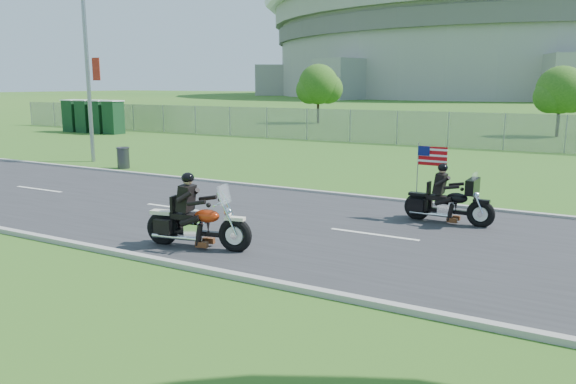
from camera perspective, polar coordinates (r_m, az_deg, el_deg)
The scene contains 16 objects.
ground at distance 15.33m, azimuth -5.46°, elevation -2.55°, with size 420.00×420.00×0.00m, color #265A1C.
road at distance 15.32m, azimuth -5.46°, elevation -2.48°, with size 120.00×8.00×0.04m, color #28282B.
curb_north at distance 18.72m, azimuth 1.54°, elevation 0.13°, with size 120.00×0.18×0.12m, color #9E9B93.
curb_south at distance 12.31m, azimuth -16.20°, elevation -6.10°, with size 120.00×0.18×0.12m, color #9E9B93.
fence at distance 35.06m, azimuth 6.33°, elevation 6.70°, with size 60.00×0.03×2.00m, color gray.
stadium at distance 184.88m, azimuth 20.64°, elevation 14.02°, with size 140.40×140.40×29.20m.
streetlight at distance 27.64m, azimuth -19.52°, elevation 14.66°, with size 0.90×2.46×10.00m.
porta_toilet_a at distance 42.31m, azimuth -17.32°, elevation 7.20°, with size 1.10×1.10×2.30m, color #11351A.
porta_toilet_b at distance 43.33m, azimuth -18.61°, elevation 7.20°, with size 1.10×1.10×2.30m, color #11351A.
porta_toilet_c at distance 44.37m, azimuth -19.85°, elevation 7.20°, with size 1.10×1.10×2.30m, color #11351A.
porta_toilet_d at distance 45.43m, azimuth -21.03°, elevation 7.20°, with size 1.10×1.10×2.30m, color #11351A.
tree_fence_near at distance 42.39m, azimuth 26.01°, elevation 9.07°, with size 3.52×3.28×4.75m.
tree_fence_mid at distance 51.45m, azimuth 3.17°, elevation 10.66°, with size 3.96×3.69×5.30m.
motorcycle_lead at distance 12.40m, azimuth -9.31°, elevation -3.33°, with size 2.52×0.91×1.70m.
motorcycle_follow at distance 14.97m, azimuth 15.96°, elevation -1.14°, with size 2.34×0.77×1.95m.
trash_can at distance 24.95m, azimuth -16.39°, elevation 3.32°, with size 0.51×0.51×0.88m, color #3C3C41.
Camera 1 is at (8.45, -12.28, 3.57)m, focal length 35.00 mm.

